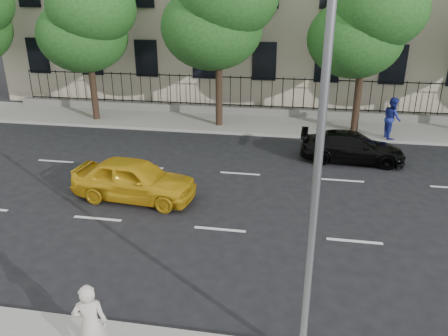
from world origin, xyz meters
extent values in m
plane|color=black|center=(0.00, 0.00, 0.00)|extent=(120.00, 120.00, 0.00)
cube|color=gray|center=(0.00, 14.00, 0.07)|extent=(60.00, 4.00, 0.15)
cube|color=slate|center=(0.00, 15.70, 0.35)|extent=(30.00, 0.50, 0.40)
cube|color=black|center=(0.00, 15.70, 0.65)|extent=(28.80, 0.05, 0.05)
cube|color=black|center=(0.00, 15.70, 2.25)|extent=(28.80, 0.05, 0.05)
cylinder|color=slate|center=(2.50, -2.30, 4.15)|extent=(0.14, 0.14, 8.00)
cylinder|color=#382619|center=(-9.00, 13.20, 1.64)|extent=(0.36, 0.36, 2.97)
ellipsoid|color=#194C1B|center=(-9.40, 13.50, 4.62)|extent=(4.75, 4.75, 3.90)
ellipsoid|color=#194C1B|center=(-8.50, 13.00, 6.00)|extent=(4.50, 4.50, 3.70)
cylinder|color=#382619|center=(-2.00, 13.20, 1.81)|extent=(0.36, 0.36, 3.32)
ellipsoid|color=#194C1B|center=(-2.40, 13.50, 5.09)|extent=(5.13, 5.13, 4.21)
cylinder|color=#382619|center=(5.00, 13.20, 1.69)|extent=(0.36, 0.36, 3.08)
ellipsoid|color=#194C1B|center=(4.60, 13.50, 4.67)|extent=(4.56, 4.56, 3.74)
ellipsoid|color=#194C1B|center=(5.50, 13.00, 5.99)|extent=(4.32, 4.32, 3.55)
imported|color=gold|center=(-3.31, 4.13, 0.73)|extent=(4.44, 2.10, 1.47)
imported|color=black|center=(4.50, 9.22, 0.63)|extent=(4.41, 1.93, 1.26)
imported|color=beige|center=(-1.43, -3.07, 1.01)|extent=(0.73, 0.60, 1.73)
imported|color=navy|center=(6.60, 12.40, 1.15)|extent=(0.89, 1.07, 1.99)
camera|label=1|loc=(2.13, -9.00, 6.76)|focal=35.00mm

